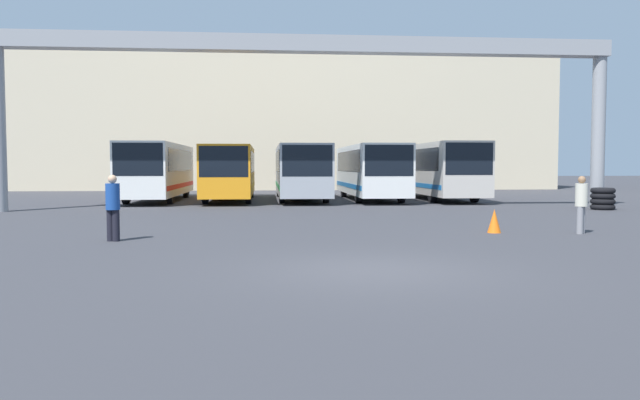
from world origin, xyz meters
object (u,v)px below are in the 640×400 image
(bus_slot_1, at_px, (230,170))
(bus_slot_4, at_px, (437,168))
(bus_slot_3, at_px, (370,169))
(pedestrian_near_center, at_px, (113,206))
(traffic_cone, at_px, (494,221))
(bus_slot_2, at_px, (300,169))
(bus_slot_0, at_px, (158,168))
(pedestrian_near_left, at_px, (581,203))
(tire_stack, at_px, (603,199))

(bus_slot_1, distance_m, bus_slot_4, 11.77)
(bus_slot_3, distance_m, pedestrian_near_center, 20.95)
(traffic_cone, bearing_deg, bus_slot_2, 104.33)
(bus_slot_4, distance_m, traffic_cone, 17.96)
(bus_slot_0, xyz_separation_m, traffic_cone, (12.43, -17.59, -1.44))
(traffic_cone, bearing_deg, bus_slot_3, 92.20)
(bus_slot_0, relative_size, bus_slot_1, 1.04)
(bus_slot_1, relative_size, bus_slot_2, 0.90)
(bus_slot_1, height_order, pedestrian_near_left, bus_slot_1)
(bus_slot_2, relative_size, traffic_cone, 17.57)
(bus_slot_1, bearing_deg, pedestrian_near_left, -58.67)
(traffic_cone, bearing_deg, bus_slot_4, 79.53)
(bus_slot_1, distance_m, bus_slot_2, 3.96)
(bus_slot_3, bearing_deg, pedestrian_near_center, -117.88)
(traffic_cone, bearing_deg, pedestrian_near_center, -174.06)
(bus_slot_1, distance_m, pedestrian_near_center, 18.60)
(pedestrian_near_left, bearing_deg, traffic_cone, 125.07)
(bus_slot_1, bearing_deg, tire_stack, -27.40)
(pedestrian_near_left, relative_size, tire_stack, 1.58)
(traffic_cone, xyz_separation_m, tire_stack, (8.19, 8.73, 0.14))
(bus_slot_3, relative_size, tire_stack, 10.40)
(bus_slot_4, relative_size, traffic_cone, 16.46)
(bus_slot_2, distance_m, pedestrian_near_center, 19.97)
(bus_slot_1, distance_m, bus_slot_3, 7.84)
(pedestrian_near_center, bearing_deg, tire_stack, 47.36)
(pedestrian_near_left, bearing_deg, tire_stack, 13.82)
(bus_slot_3, height_order, pedestrian_near_left, bus_slot_3)
(bus_slot_3, bearing_deg, bus_slot_2, 171.80)
(bus_slot_0, relative_size, pedestrian_near_left, 6.80)
(bus_slot_4, xyz_separation_m, traffic_cone, (-3.25, -17.60, -1.47))
(bus_slot_4, relative_size, pedestrian_near_left, 6.82)
(pedestrian_near_left, distance_m, tire_stack, 10.90)
(bus_slot_2, distance_m, pedestrian_near_left, 19.72)
(bus_slot_1, xyz_separation_m, traffic_cone, (8.51, -17.39, -1.36))
(bus_slot_3, relative_size, traffic_cone, 15.91)
(bus_slot_0, xyz_separation_m, bus_slot_2, (7.84, 0.39, -0.04))
(bus_slot_0, height_order, bus_slot_2, bus_slot_0)
(tire_stack, bearing_deg, bus_slot_4, 119.10)
(bus_slot_2, xyz_separation_m, pedestrian_near_left, (6.95, -18.44, -0.87))
(bus_slot_1, height_order, bus_slot_3, bus_slot_3)
(pedestrian_near_left, bearing_deg, bus_slot_1, 77.52)
(bus_slot_0, distance_m, pedestrian_near_left, 23.35)
(traffic_cone, height_order, tire_stack, tire_stack)
(bus_slot_2, xyz_separation_m, bus_slot_4, (7.84, -0.38, 0.07))
(pedestrian_near_center, xyz_separation_m, pedestrian_near_left, (12.81, 0.63, -0.03))
(bus_slot_0, distance_m, pedestrian_near_center, 18.80)
(bus_slot_0, bearing_deg, pedestrian_near_left, -50.67)
(bus_slot_3, distance_m, pedestrian_near_left, 18.15)
(pedestrian_near_center, bearing_deg, bus_slot_2, 92.47)
(bus_slot_2, relative_size, bus_slot_4, 1.07)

